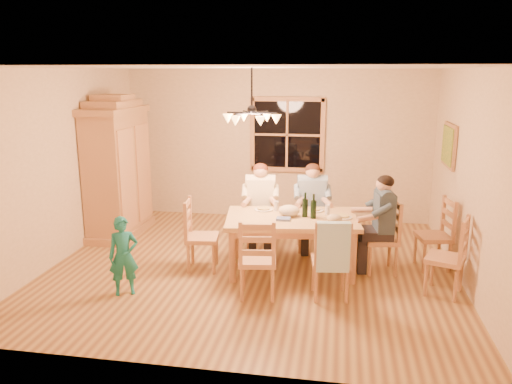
% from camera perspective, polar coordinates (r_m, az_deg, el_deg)
% --- Properties ---
extents(floor, '(5.50, 5.50, 0.00)m').
position_cam_1_polar(floor, '(7.03, -0.45, -8.54)').
color(floor, brown).
rests_on(floor, ground).
extents(ceiling, '(5.50, 5.00, 0.02)m').
position_cam_1_polar(ceiling, '(6.51, -0.49, 14.05)').
color(ceiling, white).
rests_on(ceiling, wall_back).
extents(wall_back, '(5.50, 0.02, 2.70)m').
position_cam_1_polar(wall_back, '(9.08, 2.32, 5.35)').
color(wall_back, beige).
rests_on(wall_back, floor).
extents(wall_left, '(0.02, 5.00, 2.70)m').
position_cam_1_polar(wall_left, '(7.61, -21.33, 2.84)').
color(wall_left, beige).
rests_on(wall_left, floor).
extents(wall_right, '(0.02, 5.00, 2.70)m').
position_cam_1_polar(wall_right, '(6.73, 23.25, 1.36)').
color(wall_right, beige).
rests_on(wall_right, floor).
extents(window, '(1.30, 0.06, 1.30)m').
position_cam_1_polar(window, '(8.99, 3.58, 6.54)').
color(window, black).
rests_on(window, wall_back).
extents(painting, '(0.06, 0.78, 0.64)m').
position_cam_1_polar(painting, '(7.84, 21.18, 4.99)').
color(painting, '#A07745').
rests_on(painting, wall_right).
extents(chandelier, '(0.77, 0.68, 0.71)m').
position_cam_1_polar(chandelier, '(6.54, -0.48, 8.58)').
color(chandelier, black).
rests_on(chandelier, ceiling).
extents(armoire, '(0.66, 1.40, 2.30)m').
position_cam_1_polar(armoire, '(8.46, -15.48, 2.25)').
color(armoire, '#A07745').
rests_on(armoire, floor).
extents(dining_table, '(1.87, 1.29, 0.76)m').
position_cam_1_polar(dining_table, '(6.72, 4.07, -3.68)').
color(dining_table, tan).
rests_on(dining_table, floor).
extents(chair_far_left, '(0.49, 0.48, 0.99)m').
position_cam_1_polar(chair_far_left, '(7.60, 0.50, -4.38)').
color(chair_far_left, '#B07A4D').
rests_on(chair_far_left, floor).
extents(chair_far_right, '(0.49, 0.48, 0.99)m').
position_cam_1_polar(chair_far_right, '(7.63, 6.32, -4.40)').
color(chair_far_right, '#B07A4D').
rests_on(chair_far_right, floor).
extents(chair_near_left, '(0.49, 0.48, 0.99)m').
position_cam_1_polar(chair_near_left, '(6.07, 0.17, -9.15)').
color(chair_near_left, '#B07A4D').
rests_on(chair_near_left, floor).
extents(chair_near_right, '(0.49, 0.48, 0.99)m').
position_cam_1_polar(chair_near_right, '(6.11, 8.45, -9.15)').
color(chair_near_right, '#B07A4D').
rests_on(chair_near_right, floor).
extents(chair_end_left, '(0.48, 0.49, 0.99)m').
position_cam_1_polar(chair_end_left, '(6.89, -6.12, -6.39)').
color(chair_end_left, '#B07A4D').
rests_on(chair_end_left, floor).
extents(chair_end_right, '(0.48, 0.49, 0.99)m').
position_cam_1_polar(chair_end_right, '(6.99, 14.02, -6.44)').
color(chair_end_right, '#B07A4D').
rests_on(chair_end_right, floor).
extents(adult_woman, '(0.43, 0.47, 0.87)m').
position_cam_1_polar(adult_woman, '(7.46, 0.51, -0.44)').
color(adult_woman, beige).
rests_on(adult_woman, floor).
extents(adult_plaid_man, '(0.43, 0.47, 0.87)m').
position_cam_1_polar(adult_plaid_man, '(7.48, 6.43, -0.48)').
color(adult_plaid_man, '#33638D').
rests_on(adult_plaid_man, floor).
extents(adult_slate_man, '(0.47, 0.43, 0.87)m').
position_cam_1_polar(adult_slate_man, '(6.83, 14.27, -2.19)').
color(adult_slate_man, '#394B5B').
rests_on(adult_slate_man, floor).
extents(towel, '(0.39, 0.15, 0.58)m').
position_cam_1_polar(towel, '(5.79, 8.80, -6.24)').
color(towel, '#ABDBE8').
rests_on(towel, chair_near_right).
extents(wine_bottle_a, '(0.08, 0.08, 0.33)m').
position_cam_1_polar(wine_bottle_a, '(6.66, 5.63, -1.46)').
color(wine_bottle_a, black).
rests_on(wine_bottle_a, dining_table).
extents(wine_bottle_b, '(0.08, 0.08, 0.33)m').
position_cam_1_polar(wine_bottle_b, '(6.60, 6.59, -1.63)').
color(wine_bottle_b, black).
rests_on(wine_bottle_b, dining_table).
extents(plate_woman, '(0.26, 0.26, 0.02)m').
position_cam_1_polar(plate_woman, '(6.98, 0.87, -2.02)').
color(plate_woman, white).
rests_on(plate_woman, dining_table).
extents(plate_plaid, '(0.26, 0.26, 0.02)m').
position_cam_1_polar(plate_plaid, '(6.99, 6.64, -2.09)').
color(plate_plaid, white).
rests_on(plate_plaid, dining_table).
extents(plate_slate, '(0.26, 0.26, 0.02)m').
position_cam_1_polar(plate_slate, '(6.72, 9.82, -2.86)').
color(plate_slate, white).
rests_on(plate_slate, dining_table).
extents(wine_glass_a, '(0.06, 0.06, 0.14)m').
position_cam_1_polar(wine_glass_a, '(6.94, 2.35, -1.61)').
color(wine_glass_a, silver).
rests_on(wine_glass_a, dining_table).
extents(wine_glass_b, '(0.06, 0.06, 0.14)m').
position_cam_1_polar(wine_glass_b, '(6.81, 8.18, -2.03)').
color(wine_glass_b, silver).
rests_on(wine_glass_b, dining_table).
extents(cap, '(0.20, 0.20, 0.11)m').
position_cam_1_polar(cap, '(6.48, 8.95, -3.01)').
color(cap, tan).
rests_on(cap, dining_table).
extents(napkin, '(0.20, 0.16, 0.03)m').
position_cam_1_polar(napkin, '(6.53, 3.15, -3.09)').
color(napkin, '#54659A').
rests_on(napkin, dining_table).
extents(cloth_bundle, '(0.28, 0.22, 0.15)m').
position_cam_1_polar(cloth_bundle, '(6.69, 3.80, -2.15)').
color(cloth_bundle, beige).
rests_on(cloth_bundle, dining_table).
extents(child, '(0.42, 0.36, 0.97)m').
position_cam_1_polar(child, '(6.26, -14.90, -7.08)').
color(child, '#1A7978').
rests_on(child, floor).
extents(chair_spare_front, '(0.55, 0.56, 0.99)m').
position_cam_1_polar(chair_spare_front, '(6.53, 20.70, -8.37)').
color(chair_spare_front, '#B07A4D').
rests_on(chair_spare_front, floor).
extents(chair_spare_back, '(0.50, 0.51, 0.99)m').
position_cam_1_polar(chair_spare_back, '(7.31, 19.50, -5.95)').
color(chair_spare_back, '#B07A4D').
rests_on(chair_spare_back, floor).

